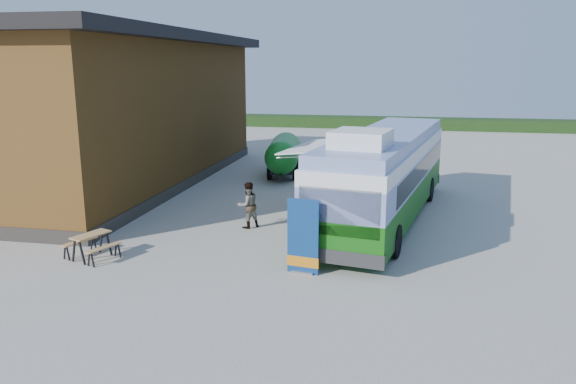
% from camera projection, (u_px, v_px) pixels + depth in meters
% --- Properties ---
extents(ground, '(100.00, 100.00, 0.00)m').
position_uv_depth(ground, '(277.00, 259.00, 17.57)').
color(ground, '#BCB7AD').
rests_on(ground, ground).
extents(barn, '(9.60, 21.20, 7.50)m').
position_uv_depth(barn, '(116.00, 112.00, 28.35)').
color(barn, brown).
rests_on(barn, ground).
extents(hedge, '(40.00, 3.00, 1.00)m').
position_uv_depth(hedge, '(448.00, 124.00, 52.24)').
color(hedge, '#264419').
rests_on(hedge, ground).
extents(bus, '(4.92, 13.14, 3.95)m').
position_uv_depth(bus, '(385.00, 173.00, 21.59)').
color(bus, '#1E7713').
rests_on(bus, ground).
extents(awning, '(3.48, 4.84, 0.53)m').
position_uv_depth(awning, '(332.00, 146.00, 21.79)').
color(awning, white).
rests_on(awning, ground).
extents(banner, '(0.96, 0.29, 2.24)m').
position_uv_depth(banner, '(303.00, 243.00, 16.19)').
color(banner, navy).
rests_on(banner, ground).
extents(picnic_table, '(1.74, 1.65, 0.80)m').
position_uv_depth(picnic_table, '(91.00, 240.00, 17.52)').
color(picnic_table, tan).
rests_on(picnic_table, ground).
extents(person_a, '(0.80, 0.65, 1.92)m').
position_uv_depth(person_a, '(342.00, 177.00, 25.49)').
color(person_a, '#999999').
rests_on(person_a, ground).
extents(person_b, '(1.06, 1.05, 1.73)m').
position_uv_depth(person_b, '(248.00, 205.00, 20.80)').
color(person_b, '#999999').
rests_on(person_b, ground).
extents(slurry_tanker, '(2.24, 5.79, 2.15)m').
position_uv_depth(slurry_tanker, '(284.00, 153.00, 30.43)').
color(slurry_tanker, '#177F24').
rests_on(slurry_tanker, ground).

